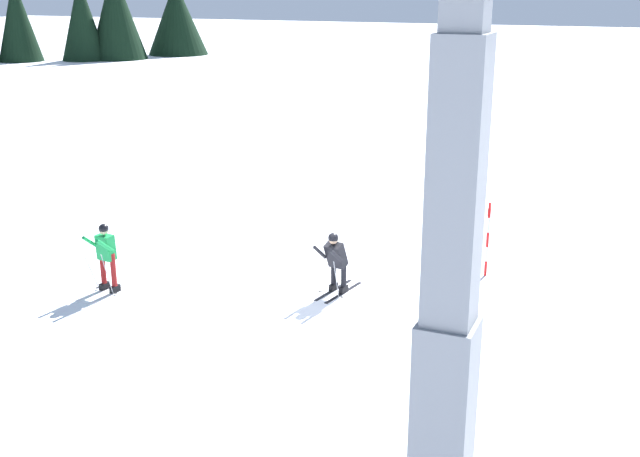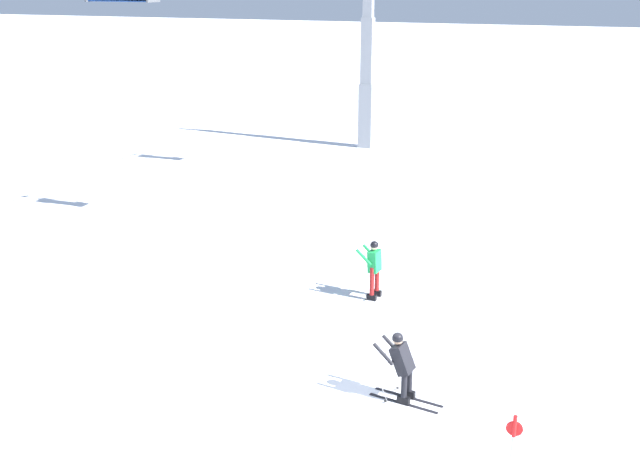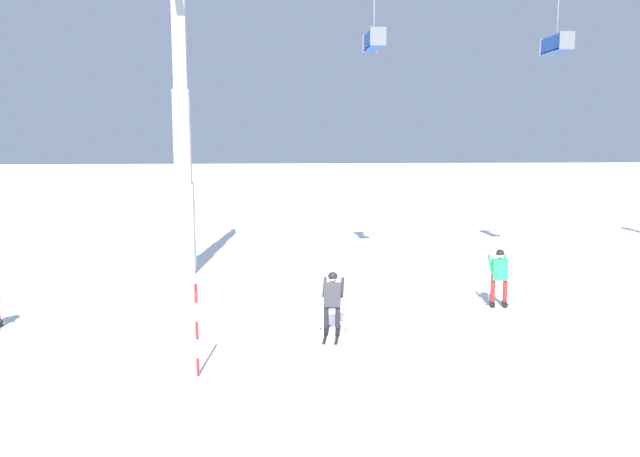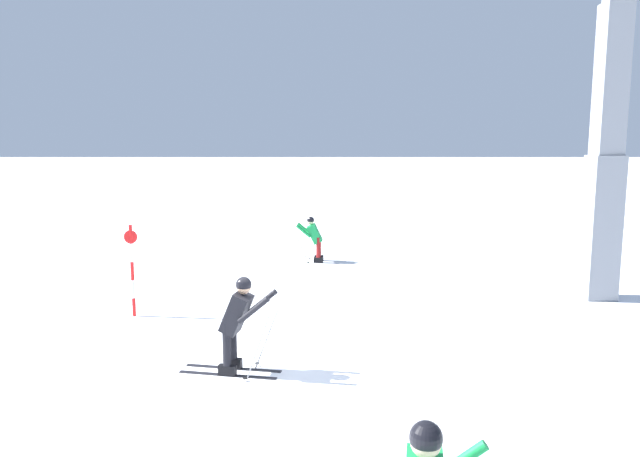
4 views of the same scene
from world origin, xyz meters
TOP-DOWN VIEW (x-y plane):
  - ground_plane at (0.00, 0.00)m, footprint 260.00×260.00m
  - skier_carving_main at (-0.11, -0.56)m, footprint 0.81×1.65m
  - lift_tower_near at (-4.70, 7.29)m, footprint 0.70×2.31m
  - trail_marker_pole at (-3.21, -3.20)m, footprint 0.07×0.28m
  - skier_distant_uphill at (-8.93, 0.57)m, footprint 0.72×1.69m

SIDE VIEW (x-z plane):
  - ground_plane at x=0.00m, z-range 0.00..0.00m
  - skier_distant_uphill at x=-8.93m, z-range 0.03..1.54m
  - skier_carving_main at x=-0.11m, z-range 0.06..1.76m
  - trail_marker_pole at x=-3.21m, z-range 0.08..2.03m
  - lift_tower_near at x=-4.70m, z-range -0.87..9.74m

